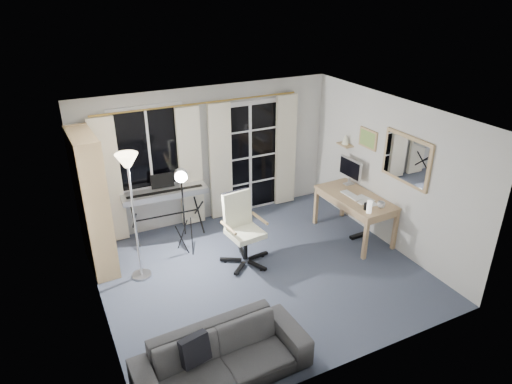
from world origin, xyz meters
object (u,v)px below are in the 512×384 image
bookshelf (90,208)px  office_chair (241,222)px  studio_light (182,185)px  monitor (350,169)px  sofa (222,351)px  keyboard_piano (165,194)px  mug (381,204)px  desk (355,201)px  torchiere_lamp (129,180)px

bookshelf → office_chair: 2.19m
studio_light → monitor: studio_light is taller
bookshelf → monitor: bookshelf is taller
studio_light → sofa: size_ratio=0.78×
bookshelf → studio_light: bookshelf is taller
bookshelf → studio_light: bearing=-13.8°
keyboard_piano → office_chair: bearing=-53.5°
bookshelf → sofa: bearing=-75.6°
studio_light → sofa: (-0.44, -2.55, -0.82)m
bookshelf → office_chair: (2.01, -0.79, -0.34)m
monitor → mug: size_ratio=4.40×
monitor → bookshelf: bearing=170.6°
bookshelf → keyboard_piano: bearing=17.3°
bookshelf → office_chair: size_ratio=1.89×
desk → monitor: monitor is taller
bookshelf → torchiere_lamp: (0.50, -0.54, 0.55)m
keyboard_piano → sofa: size_ratio=0.74×
desk → monitor: bearing=64.0°
keyboard_piano → sofa: (-0.35, -3.25, -0.40)m
office_chair → sofa: bearing=-126.0°
keyboard_piano → studio_light: bearing=-79.5°
mug → torchiere_lamp: bearing=165.6°
keyboard_piano → desk: size_ratio=1.01×
desk → sofa: 3.66m
desk → sofa: sofa is taller
mug → sofa: bearing=-157.6°
bookshelf → monitor: (4.20, -0.52, 0.02)m
torchiere_lamp → desk: size_ratio=1.36×
studio_light → mug: studio_light is taller
office_chair → sofa: office_chair is taller
studio_light → office_chair: (0.72, -0.53, -0.54)m
sofa → studio_light: bearing=78.0°
bookshelf → office_chair: bearing=-23.9°
torchiere_lamp → keyboard_piano: (0.70, 0.98, -0.77)m
keyboard_piano → mug: 3.47m
desk → sofa: (-3.15, -1.84, -0.27)m
desk → monitor: (0.20, 0.45, 0.37)m
mug → desk: bearing=101.3°
bookshelf → torchiere_lamp: bearing=-49.7°
desk → monitor: size_ratio=2.64×
keyboard_piano → mug: (2.90, -1.90, 0.03)m
studio_light → office_chair: studio_light is taller
studio_light → sofa: 2.72m
studio_light → desk: bearing=2.1°
bookshelf → torchiere_lamp: bookshelf is taller
desk → studio_light: bearing=162.9°
monitor → mug: monitor is taller
mug → sofa: 3.54m
office_chair → mug: size_ratio=9.19×
studio_light → desk: (2.71, -0.71, -0.55)m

